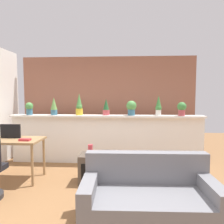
{
  "coord_description": "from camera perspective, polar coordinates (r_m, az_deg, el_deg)",
  "views": [
    {
      "loc": [
        0.4,
        -2.54,
        1.52
      ],
      "look_at": [
        0.18,
        1.22,
        1.23
      ],
      "focal_mm": 32.6,
      "sensor_mm": 36.0,
      "label": 1
    }
  ],
  "objects": [
    {
      "name": "potted_plant_5",
      "position": [
        4.56,
        12.89,
        1.64
      ],
      "size": [
        0.14,
        0.14,
        0.44
      ],
      "color": "silver",
      "rests_on": "plant_shelf"
    },
    {
      "name": "desk",
      "position": [
        4.14,
        -26.47,
        -7.93
      ],
      "size": [
        1.1,
        0.6,
        0.75
      ],
      "color": "#99754C",
      "rests_on": "ground"
    },
    {
      "name": "plant_shelf",
      "position": [
        4.54,
        -1.76,
        -1.14
      ],
      "size": [
        4.31,
        0.3,
        0.04
      ],
      "primitive_type": "cube",
      "color": "white",
      "rests_on": "divider_wall"
    },
    {
      "name": "tv_monitor",
      "position": [
        4.19,
        -26.59,
        -4.82
      ],
      "size": [
        0.37,
        0.04,
        0.26
      ],
      "primitive_type": "cube",
      "color": "black",
      "rests_on": "desk"
    },
    {
      "name": "divider_wall",
      "position": [
        4.67,
        -1.7,
        -7.8
      ],
      "size": [
        4.31,
        0.16,
        1.06
      ],
      "primitive_type": "cube",
      "color": "white",
      "rests_on": "ground"
    },
    {
      "name": "ground_plane",
      "position": [
        2.99,
        -5.4,
        -26.1
      ],
      "size": [
        12.0,
        12.0,
        0.0
      ],
      "primitive_type": "plane",
      "color": "brown"
    },
    {
      "name": "side_cube_shelf",
      "position": [
        3.75,
        -5.84,
        -15.38
      ],
      "size": [
        0.4,
        0.41,
        0.5
      ],
      "color": "#4C4238",
      "rests_on": "ground"
    },
    {
      "name": "potted_plant_1",
      "position": [
        4.75,
        -15.98,
        1.58
      ],
      "size": [
        0.14,
        0.14,
        0.4
      ],
      "color": "#386B84",
      "rests_on": "plant_shelf"
    },
    {
      "name": "couch",
      "position": [
        2.67,
        10.23,
        -23.26
      ],
      "size": [
        1.58,
        0.8,
        0.8
      ],
      "color": "slate",
      "rests_on": "ground"
    },
    {
      "name": "potted_plant_2",
      "position": [
        4.62,
        -9.18,
        1.72
      ],
      "size": [
        0.16,
        0.16,
        0.49
      ],
      "color": "gold",
      "rests_on": "plant_shelf"
    },
    {
      "name": "potted_plant_3",
      "position": [
        4.54,
        -1.67,
        1.3
      ],
      "size": [
        0.15,
        0.15,
        0.37
      ],
      "color": "#B7474C",
      "rests_on": "plant_shelf"
    },
    {
      "name": "book_on_desk",
      "position": [
        3.86,
        -23.24,
        -7.15
      ],
      "size": [
        0.19,
        0.1,
        0.04
      ],
      "primitive_type": "cube",
      "color": "#B22D33",
      "rests_on": "desk"
    },
    {
      "name": "potted_plant_6",
      "position": [
        4.65,
        18.97,
        1.03
      ],
      "size": [
        0.19,
        0.19,
        0.3
      ],
      "color": "#B7474C",
      "rests_on": "plant_shelf"
    },
    {
      "name": "potted_plant_4",
      "position": [
        4.49,
        5.46,
        1.33
      ],
      "size": [
        0.22,
        0.22,
        0.32
      ],
      "color": "#386B84",
      "rests_on": "plant_shelf"
    },
    {
      "name": "vase_on_shelf",
      "position": [
        3.67,
        -6.08,
        -10.33
      ],
      "size": [
        0.08,
        0.08,
        0.17
      ],
      "primitive_type": "cylinder",
      "color": "#CC3D47",
      "rests_on": "side_cube_shelf"
    },
    {
      "name": "potted_plant_0",
      "position": [
        4.96,
        -22.17,
        1.03
      ],
      "size": [
        0.17,
        0.17,
        0.28
      ],
      "color": "#386B84",
      "rests_on": "plant_shelf"
    },
    {
      "name": "brick_wall_behind",
      "position": [
        5.17,
        -1.14,
        1.47
      ],
      "size": [
        4.31,
        0.1,
        2.5
      ],
      "primitive_type": "cube",
      "color": "#935B47",
      "rests_on": "ground"
    }
  ]
}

